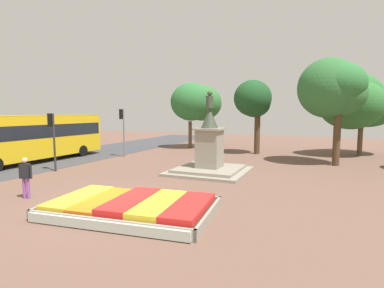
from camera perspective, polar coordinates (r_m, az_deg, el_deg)
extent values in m
plane|color=brown|center=(12.40, -16.50, -11.07)|extent=(77.37, 77.37, 0.00)
cube|color=#38281C|center=(11.17, -11.50, -11.95)|extent=(5.99, 3.87, 0.34)
cube|color=gray|center=(9.81, -16.30, -14.54)|extent=(5.83, 0.76, 0.38)
cube|color=gray|center=(12.59, -7.84, -9.71)|extent=(5.83, 0.76, 0.38)
cube|color=gray|center=(12.74, -23.16, -9.97)|extent=(0.49, 3.44, 0.38)
cube|color=gray|center=(10.17, 3.35, -13.54)|extent=(0.49, 3.44, 0.38)
cube|color=yellow|center=(12.25, -20.68, -9.43)|extent=(1.43, 3.15, 0.14)
cube|color=orange|center=(11.64, -16.34, -10.17)|extent=(1.43, 3.15, 0.11)
cube|color=red|center=(11.08, -11.53, -10.56)|extent=(1.43, 3.15, 0.23)
cube|color=yellow|center=(10.63, -6.24, -11.27)|extent=(1.43, 3.15, 0.20)
cube|color=red|center=(10.26, -0.50, -11.85)|extent=(1.43, 3.15, 0.21)
cube|color=#B2BCAD|center=(9.77, -16.47, -14.64)|extent=(5.55, 0.83, 0.31)
cube|color=gray|center=(18.05, 3.31, -5.20)|extent=(4.43, 4.43, 0.16)
cube|color=gray|center=(18.02, 3.32, -4.69)|extent=(3.63, 3.63, 0.16)
cube|color=gray|center=(17.83, 3.34, -0.91)|extent=(1.36, 1.36, 2.23)
cube|color=gray|center=(17.73, 3.36, 2.87)|extent=(1.60, 1.60, 0.12)
cone|color=#384233|center=(17.70, 3.38, 4.98)|extent=(1.02, 1.02, 1.19)
cylinder|color=#384233|center=(17.71, 3.39, 8.01)|extent=(0.43, 0.43, 0.69)
sphere|color=#384233|center=(17.74, 3.40, 9.61)|extent=(0.30, 0.30, 0.30)
cylinder|color=#384233|center=(17.96, 3.00, 8.43)|extent=(0.43, 0.40, 0.56)
cylinder|color=#2D2D33|center=(20.01, -24.75, 0.24)|extent=(0.12, 0.12, 3.54)
cube|color=black|center=(20.07, -25.33, 4.15)|extent=(0.25, 0.29, 0.80)
cylinder|color=#4B0808|center=(20.17, -25.62, 4.90)|extent=(0.04, 0.14, 0.14)
cylinder|color=yellow|center=(20.17, -25.59, 4.14)|extent=(0.04, 0.14, 0.14)
cylinder|color=#0D4211|center=(20.18, -25.56, 3.39)|extent=(0.04, 0.14, 0.14)
cylinder|color=slate|center=(24.69, -12.84, 2.02)|extent=(0.12, 0.12, 3.85)
cube|color=black|center=(24.75, -13.31, 5.55)|extent=(0.25, 0.29, 0.80)
cylinder|color=#4B0808|center=(24.83, -13.58, 6.16)|extent=(0.04, 0.14, 0.14)
cylinder|color=yellow|center=(24.83, -13.57, 5.55)|extent=(0.04, 0.14, 0.14)
cylinder|color=#0D4211|center=(24.83, -13.55, 4.93)|extent=(0.04, 0.14, 0.14)
cube|color=gold|center=(24.25, -28.46, 1.11)|extent=(2.36, 12.00, 2.94)
cube|color=black|center=(24.22, -28.52, 2.14)|extent=(2.38, 11.64, 0.94)
cube|color=#B79214|center=(24.18, -28.65, 4.69)|extent=(2.31, 11.76, 0.10)
cylinder|color=black|center=(27.70, -23.34, -0.97)|extent=(0.28, 0.90, 0.90)
cylinder|color=black|center=(26.19, -20.15, -1.23)|extent=(0.28, 0.90, 0.90)
cylinder|color=#8C4C99|center=(14.38, -28.72, -7.42)|extent=(0.13, 0.13, 0.86)
cylinder|color=#8C4C99|center=(14.48, -29.31, -7.36)|extent=(0.13, 0.13, 0.86)
cube|color=black|center=(14.29, -29.17, -4.51)|extent=(0.43, 0.32, 0.61)
cylinder|color=black|center=(14.15, -28.36, -4.68)|extent=(0.09, 0.09, 0.58)
cylinder|color=black|center=(14.43, -29.95, -4.57)|extent=(0.09, 0.09, 0.58)
sphere|color=beige|center=(14.22, -29.26, -2.73)|extent=(0.22, 0.22, 0.22)
cylinder|color=brown|center=(30.13, -0.36, 1.77)|extent=(0.35, 0.35, 2.70)
ellipsoid|color=#2D6E36|center=(29.82, -0.17, 8.04)|extent=(4.17, 3.59, 3.72)
ellipsoid|color=#316D32|center=(30.56, 1.89, 7.80)|extent=(3.96, 4.29, 3.54)
cylinder|color=#4C3823|center=(22.42, 25.84, 0.67)|extent=(0.47, 0.47, 3.47)
ellipsoid|color=#306732|center=(22.73, 26.52, 8.50)|extent=(3.23, 3.14, 2.90)
ellipsoid|color=#2D6D35|center=(22.45, 26.10, 10.25)|extent=(3.50, 3.49, 2.87)
ellipsoid|color=#2F6934|center=(22.75, 24.55, 9.66)|extent=(4.07, 4.27, 4.07)
cylinder|color=brown|center=(28.70, 29.35, 0.56)|extent=(0.39, 0.39, 2.48)
ellipsoid|color=#306D32|center=(27.62, 28.08, 6.73)|extent=(5.05, 4.29, 4.10)
ellipsoid|color=#2B6731|center=(29.51, 30.42, 6.47)|extent=(4.98, 4.76, 3.79)
ellipsoid|color=#2D6A31|center=(28.48, 28.74, 8.21)|extent=(3.91, 4.23, 3.58)
cylinder|color=#4C3823|center=(26.55, 12.30, 1.82)|extent=(0.49, 0.49, 3.41)
ellipsoid|color=#1A4F24|center=(26.60, 11.82, 7.53)|extent=(2.70, 2.82, 2.33)
ellipsoid|color=#1C4A23|center=(26.45, 11.48, 8.55)|extent=(3.19, 3.43, 3.10)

